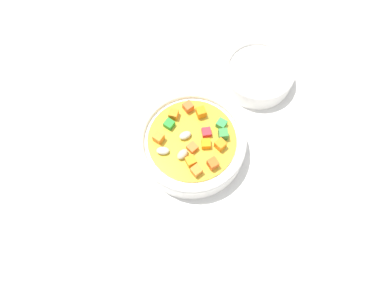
# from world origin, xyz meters

# --- Properties ---
(ground_plane) EXTENTS (1.40, 1.40, 0.02)m
(ground_plane) POSITION_xyz_m (0.00, 0.00, -0.01)
(ground_plane) COLOR silver
(soup_bowl_main) EXTENTS (0.18, 0.18, 0.06)m
(soup_bowl_main) POSITION_xyz_m (0.00, 0.00, 0.03)
(soup_bowl_main) COLOR white
(soup_bowl_main) RESTS_ON ground_plane
(spoon) EXTENTS (0.06, 0.20, 0.01)m
(spoon) POSITION_xyz_m (-0.17, 0.06, 0.00)
(spoon) COLOR silver
(spoon) RESTS_ON ground_plane
(side_bowl_small) EXTENTS (0.13, 0.13, 0.04)m
(side_bowl_small) POSITION_xyz_m (-0.04, 0.18, 0.02)
(side_bowl_small) COLOR white
(side_bowl_small) RESTS_ON ground_plane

